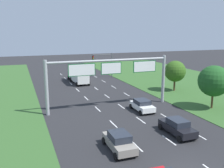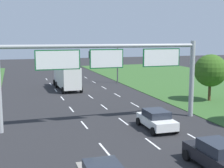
{
  "view_description": "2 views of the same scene",
  "coord_description": "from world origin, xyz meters",
  "px_view_note": "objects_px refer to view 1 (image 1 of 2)",
  "views": [
    {
      "loc": [
        -11.49,
        -13.2,
        10.43
      ],
      "look_at": [
        -0.56,
        15.6,
        3.89
      ],
      "focal_mm": 40.0,
      "sensor_mm": 36.0,
      "label": 1
    },
    {
      "loc": [
        -7.28,
        -6.96,
        7.37
      ],
      "look_at": [
        1.11,
        19.24,
        3.18
      ],
      "focal_mm": 50.0,
      "sensor_mm": 36.0,
      "label": 2
    }
  ],
  "objects_px": {
    "traffic_light_mast": "(104,61)",
    "roadside_tree_far": "(175,71)",
    "sign_gantry": "(111,72)",
    "car_far_ahead": "(177,127)",
    "roadside_tree_mid": "(214,81)",
    "car_lead_silver": "(119,141)",
    "box_truck": "(78,74)",
    "car_near_red": "(142,105)"
  },
  "relations": [
    {
      "from": "roadside_tree_mid",
      "to": "roadside_tree_far",
      "type": "xyz_separation_m",
      "value": [
        1.21,
        10.6,
        -0.32
      ]
    },
    {
      "from": "car_lead_silver",
      "to": "car_near_red",
      "type": "bearing_deg",
      "value": 53.46
    },
    {
      "from": "sign_gantry",
      "to": "roadside_tree_mid",
      "type": "bearing_deg",
      "value": -22.14
    },
    {
      "from": "car_near_red",
      "to": "box_truck",
      "type": "xyz_separation_m",
      "value": [
        -3.62,
        21.34,
        0.97
      ]
    },
    {
      "from": "traffic_light_mast",
      "to": "roadside_tree_mid",
      "type": "xyz_separation_m",
      "value": [
        6.33,
        -27.07,
        -0.0
      ]
    },
    {
      "from": "roadside_tree_mid",
      "to": "car_far_ahead",
      "type": "bearing_deg",
      "value": -149.45
    },
    {
      "from": "box_truck",
      "to": "traffic_light_mast",
      "type": "xyz_separation_m",
      "value": [
        6.75,
        3.31,
        2.09
      ]
    },
    {
      "from": "car_far_ahead",
      "to": "roadside_tree_far",
      "type": "xyz_separation_m",
      "value": [
        10.86,
        16.3,
        2.71
      ]
    },
    {
      "from": "car_far_ahead",
      "to": "car_lead_silver",
      "type": "bearing_deg",
      "value": -171.09
    },
    {
      "from": "box_truck",
      "to": "sign_gantry",
      "type": "height_order",
      "value": "sign_gantry"
    },
    {
      "from": "car_near_red",
      "to": "traffic_light_mast",
      "type": "xyz_separation_m",
      "value": [
        3.13,
        24.65,
        3.07
      ]
    },
    {
      "from": "car_lead_silver",
      "to": "traffic_light_mast",
      "type": "xyz_separation_m",
      "value": [
        10.22,
        33.86,
        3.04
      ]
    },
    {
      "from": "roadside_tree_mid",
      "to": "roadside_tree_far",
      "type": "distance_m",
      "value": 10.68
    },
    {
      "from": "roadside_tree_far",
      "to": "box_truck",
      "type": "bearing_deg",
      "value": 137.37
    },
    {
      "from": "car_near_red",
      "to": "car_lead_silver",
      "type": "distance_m",
      "value": 11.62
    },
    {
      "from": "car_lead_silver",
      "to": "traffic_light_mast",
      "type": "distance_m",
      "value": 35.49
    },
    {
      "from": "box_truck",
      "to": "sign_gantry",
      "type": "relative_size",
      "value": 0.5
    },
    {
      "from": "car_lead_silver",
      "to": "roadside_tree_mid",
      "type": "relative_size",
      "value": 0.73
    },
    {
      "from": "car_lead_silver",
      "to": "traffic_light_mast",
      "type": "bearing_deg",
      "value": 74.26
    },
    {
      "from": "car_near_red",
      "to": "sign_gantry",
      "type": "relative_size",
      "value": 0.24
    },
    {
      "from": "traffic_light_mast",
      "to": "roadside_tree_far",
      "type": "xyz_separation_m",
      "value": [
        7.54,
        -16.47,
        -0.33
      ]
    },
    {
      "from": "car_near_red",
      "to": "traffic_light_mast",
      "type": "bearing_deg",
      "value": 83.73
    },
    {
      "from": "roadside_tree_mid",
      "to": "car_lead_silver",
      "type": "bearing_deg",
      "value": -157.71
    },
    {
      "from": "sign_gantry",
      "to": "roadside_tree_far",
      "type": "distance_m",
      "value": 15.1
    },
    {
      "from": "sign_gantry",
      "to": "car_far_ahead",
      "type": "bearing_deg",
      "value": -73.79
    },
    {
      "from": "car_far_ahead",
      "to": "car_near_red",
      "type": "bearing_deg",
      "value": 88.58
    },
    {
      "from": "car_near_red",
      "to": "traffic_light_mast",
      "type": "height_order",
      "value": "traffic_light_mast"
    },
    {
      "from": "car_near_red",
      "to": "sign_gantry",
      "type": "height_order",
      "value": "sign_gantry"
    },
    {
      "from": "car_lead_silver",
      "to": "roadside_tree_far",
      "type": "height_order",
      "value": "roadside_tree_far"
    },
    {
      "from": "car_far_ahead",
      "to": "roadside_tree_mid",
      "type": "bearing_deg",
      "value": 30.48
    },
    {
      "from": "car_near_red",
      "to": "sign_gantry",
      "type": "xyz_separation_m",
      "value": [
        -3.37,
        2.8,
        4.17
      ]
    },
    {
      "from": "car_lead_silver",
      "to": "traffic_light_mast",
      "type": "height_order",
      "value": "traffic_light_mast"
    },
    {
      "from": "sign_gantry",
      "to": "traffic_light_mast",
      "type": "xyz_separation_m",
      "value": [
        6.49,
        21.85,
        -1.1
      ]
    },
    {
      "from": "car_far_ahead",
      "to": "traffic_light_mast",
      "type": "bearing_deg",
      "value": 84.15
    },
    {
      "from": "box_truck",
      "to": "traffic_light_mast",
      "type": "relative_size",
      "value": 1.55
    },
    {
      "from": "car_lead_silver",
      "to": "box_truck",
      "type": "height_order",
      "value": "box_truck"
    },
    {
      "from": "car_lead_silver",
      "to": "traffic_light_mast",
      "type": "relative_size",
      "value": 0.77
    },
    {
      "from": "roadside_tree_far",
      "to": "car_far_ahead",
      "type": "bearing_deg",
      "value": -123.68
    },
    {
      "from": "car_lead_silver",
      "to": "roadside_tree_far",
      "type": "bearing_deg",
      "value": 45.45
    },
    {
      "from": "sign_gantry",
      "to": "roadside_tree_mid",
      "type": "distance_m",
      "value": 13.89
    },
    {
      "from": "roadside_tree_mid",
      "to": "car_near_red",
      "type": "bearing_deg",
      "value": 165.64
    },
    {
      "from": "car_near_red",
      "to": "sign_gantry",
      "type": "distance_m",
      "value": 6.05
    }
  ]
}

